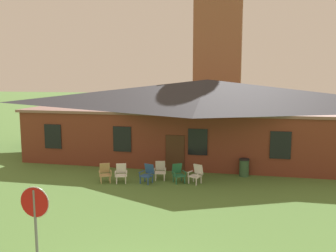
{
  "coord_description": "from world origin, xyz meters",
  "views": [
    {
      "loc": [
        2.52,
        -7.73,
        5.5
      ],
      "look_at": [
        -0.77,
        7.77,
        3.26
      ],
      "focal_mm": 38.69,
      "sensor_mm": 36.0,
      "label": 1
    }
  ],
  "objects": [
    {
      "name": "stop_sign",
      "position": [
        -2.54,
        0.06,
        1.96
      ],
      "size": [
        0.81,
        0.07,
        2.75
      ],
      "color": "slate",
      "rests_on": "ground"
    },
    {
      "name": "lawn_chair_middle",
      "position": [
        -1.77,
        10.47,
        0.5
      ],
      "size": [
        0.71,
        0.75,
        0.96
      ],
      "color": "silver",
      "rests_on": "ground"
    },
    {
      "name": "lawn_chair_near_door",
      "position": [
        -3.62,
        9.52,
        0.5
      ],
      "size": [
        0.75,
        0.8,
        0.96
      ],
      "color": "white",
      "rests_on": "ground"
    },
    {
      "name": "lawn_chair_far_side",
      "position": [
        0.21,
        10.17,
        0.5
      ],
      "size": [
        0.81,
        0.85,
        0.96
      ],
      "color": "white",
      "rests_on": "ground"
    },
    {
      "name": "lawn_chair_left_end",
      "position": [
        -2.25,
        9.71,
        0.5
      ],
      "size": [
        0.75,
        0.8,
        0.96
      ],
      "color": "#2D5693",
      "rests_on": "ground"
    },
    {
      "name": "brick_building",
      "position": [
        -0.0,
        17.25,
        2.65
      ],
      "size": [
        23.28,
        10.4,
        5.2
      ],
      "color": "brown",
      "rests_on": "ground"
    },
    {
      "name": "lawn_chair_by_porch",
      "position": [
        -4.46,
        9.41,
        0.5
      ],
      "size": [
        0.81,
        0.85,
        0.96
      ],
      "color": "tan",
      "rests_on": "ground"
    },
    {
      "name": "dome_tower",
      "position": [
        -0.34,
        31.6,
        9.65
      ],
      "size": [
        5.18,
        5.18,
        20.95
      ],
      "color": "#93563D",
      "rests_on": "ground"
    },
    {
      "name": "trash_bin",
      "position": [
        2.6,
        11.96,
        0.5
      ],
      "size": [
        0.56,
        0.56,
        0.98
      ],
      "color": "#335638",
      "rests_on": "ground"
    },
    {
      "name": "lawn_chair_right_end",
      "position": [
        -0.73,
        10.12,
        0.5
      ],
      "size": [
        0.84,
        0.86,
        0.96
      ],
      "color": "#28704C",
      "rests_on": "ground"
    }
  ]
}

